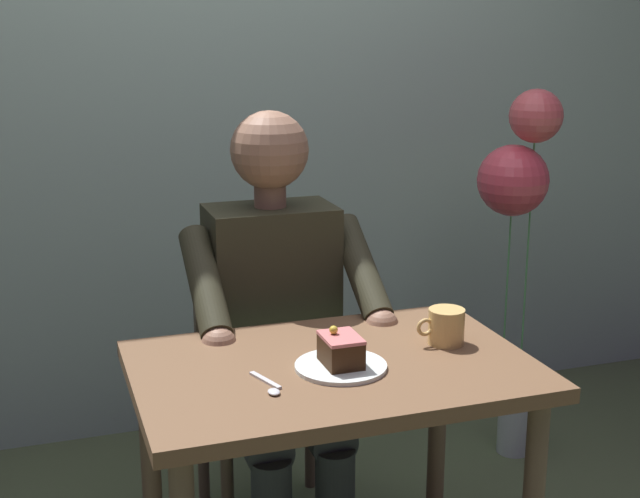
{
  "coord_description": "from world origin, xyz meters",
  "views": [
    {
      "loc": [
        0.64,
        1.8,
        1.52
      ],
      "look_at": [
        -0.0,
        -0.1,
        1.0
      ],
      "focal_mm": 49.27,
      "sensor_mm": 36.0,
      "label": 1
    }
  ],
  "objects_px": {
    "chair": "(264,370)",
    "dining_table": "(333,408)",
    "balloon_display": "(519,198)",
    "cake_slice": "(341,350)",
    "coffee_cup": "(446,326)",
    "seated_person": "(279,331)",
    "dessert_spoon": "(270,386)"
  },
  "relations": [
    {
      "from": "chair",
      "to": "dining_table",
      "type": "bearing_deg",
      "value": 90.0
    },
    {
      "from": "chair",
      "to": "balloon_display",
      "type": "height_order",
      "value": "balloon_display"
    },
    {
      "from": "cake_slice",
      "to": "coffee_cup",
      "type": "bearing_deg",
      "value": -167.25
    },
    {
      "from": "seated_person",
      "to": "coffee_cup",
      "type": "relative_size",
      "value": 10.3
    },
    {
      "from": "cake_slice",
      "to": "balloon_display",
      "type": "height_order",
      "value": "balloon_display"
    },
    {
      "from": "balloon_display",
      "to": "chair",
      "type": "bearing_deg",
      "value": 9.37
    },
    {
      "from": "dining_table",
      "to": "seated_person",
      "type": "relative_size",
      "value": 0.72
    },
    {
      "from": "seated_person",
      "to": "balloon_display",
      "type": "height_order",
      "value": "balloon_display"
    },
    {
      "from": "cake_slice",
      "to": "dining_table",
      "type": "bearing_deg",
      "value": -80.03
    },
    {
      "from": "cake_slice",
      "to": "seated_person",
      "type": "bearing_deg",
      "value": -89.27
    },
    {
      "from": "seated_person",
      "to": "chair",
      "type": "bearing_deg",
      "value": -90.0
    },
    {
      "from": "coffee_cup",
      "to": "cake_slice",
      "type": "bearing_deg",
      "value": 12.75
    },
    {
      "from": "balloon_display",
      "to": "dessert_spoon",
      "type": "bearing_deg",
      "value": 37.78
    },
    {
      "from": "chair",
      "to": "seated_person",
      "type": "distance_m",
      "value": 0.25
    },
    {
      "from": "dining_table",
      "to": "dessert_spoon",
      "type": "height_order",
      "value": "dessert_spoon"
    },
    {
      "from": "dining_table",
      "to": "cake_slice",
      "type": "bearing_deg",
      "value": 99.97
    },
    {
      "from": "chair",
      "to": "balloon_display",
      "type": "bearing_deg",
      "value": -170.63
    },
    {
      "from": "seated_person",
      "to": "cake_slice",
      "type": "distance_m",
      "value": 0.51
    },
    {
      "from": "coffee_cup",
      "to": "dessert_spoon",
      "type": "distance_m",
      "value": 0.5
    },
    {
      "from": "chair",
      "to": "balloon_display",
      "type": "xyz_separation_m",
      "value": [
        -0.95,
        -0.16,
        0.44
      ]
    },
    {
      "from": "chair",
      "to": "dessert_spoon",
      "type": "xyz_separation_m",
      "value": [
        0.18,
        0.72,
        0.27
      ]
    },
    {
      "from": "dining_table",
      "to": "chair",
      "type": "xyz_separation_m",
      "value": [
        0.0,
        -0.63,
        -0.15
      ]
    },
    {
      "from": "dining_table",
      "to": "chair",
      "type": "height_order",
      "value": "chair"
    },
    {
      "from": "chair",
      "to": "coffee_cup",
      "type": "xyz_separation_m",
      "value": [
        -0.31,
        0.6,
        0.31
      ]
    },
    {
      "from": "seated_person",
      "to": "dessert_spoon",
      "type": "distance_m",
      "value": 0.59
    },
    {
      "from": "chair",
      "to": "dessert_spoon",
      "type": "height_order",
      "value": "chair"
    },
    {
      "from": "dining_table",
      "to": "cake_slice",
      "type": "height_order",
      "value": "cake_slice"
    },
    {
      "from": "cake_slice",
      "to": "coffee_cup",
      "type": "xyz_separation_m",
      "value": [
        -0.3,
        -0.07,
        0.0
      ]
    },
    {
      "from": "seated_person",
      "to": "dessert_spoon",
      "type": "bearing_deg",
      "value": 72.17
    },
    {
      "from": "dining_table",
      "to": "coffee_cup",
      "type": "distance_m",
      "value": 0.35
    },
    {
      "from": "coffee_cup",
      "to": "balloon_display",
      "type": "bearing_deg",
      "value": -130.73
    },
    {
      "from": "balloon_display",
      "to": "coffee_cup",
      "type": "bearing_deg",
      "value": 49.27
    }
  ]
}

